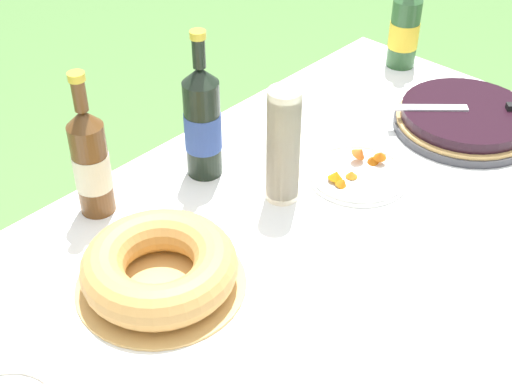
{
  "coord_description": "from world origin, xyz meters",
  "views": [
    {
      "loc": [
        -0.88,
        -0.67,
        1.69
      ],
      "look_at": [
        -0.01,
        0.14,
        0.79
      ],
      "focal_mm": 50.0,
      "sensor_mm": 36.0,
      "label": 1
    }
  ],
  "objects": [
    {
      "name": "garden_table",
      "position": [
        0.0,
        0.0,
        0.66
      ],
      "size": [
        1.7,
        0.97,
        0.73
      ],
      "color": "brown",
      "rests_on": "ground_plane"
    },
    {
      "name": "tablecloth",
      "position": [
        0.0,
        0.0,
        0.71
      ],
      "size": [
        1.71,
        0.98,
        0.1
      ],
      "color": "white",
      "rests_on": "garden_table"
    },
    {
      "name": "berry_tart",
      "position": [
        0.59,
        -0.01,
        0.76
      ],
      "size": [
        0.35,
        0.35,
        0.06
      ],
      "color": "#38383D",
      "rests_on": "tablecloth"
    },
    {
      "name": "serving_knife",
      "position": [
        0.61,
        -0.04,
        0.79
      ],
      "size": [
        0.27,
        0.29,
        0.01
      ],
      "rotation": [
        0.0,
        0.0,
        2.31
      ],
      "color": "silver",
      "rests_on": "berry_tart"
    },
    {
      "name": "bundt_cake",
      "position": [
        -0.29,
        0.12,
        0.77
      ],
      "size": [
        0.32,
        0.32,
        0.09
      ],
      "color": "tan",
      "rests_on": "tablecloth"
    },
    {
      "name": "cup_stack",
      "position": [
        0.07,
        0.14,
        0.86
      ],
      "size": [
        0.07,
        0.07,
        0.27
      ],
      "color": "beige",
      "rests_on": "tablecloth"
    },
    {
      "name": "cider_bottle_green",
      "position": [
        0.78,
        0.3,
        0.85
      ],
      "size": [
        0.08,
        0.08,
        0.31
      ],
      "color": "#2D562D",
      "rests_on": "tablecloth"
    },
    {
      "name": "cider_bottle_amber",
      "position": [
        -0.23,
        0.4,
        0.85
      ],
      "size": [
        0.08,
        0.08,
        0.33
      ],
      "color": "brown",
      "rests_on": "tablecloth"
    },
    {
      "name": "juice_bottle_red",
      "position": [
        0.02,
        0.33,
        0.86
      ],
      "size": [
        0.08,
        0.08,
        0.35
      ],
      "color": "black",
      "rests_on": "tablecloth"
    },
    {
      "name": "snack_plate_right",
      "position": [
        0.24,
        0.06,
        0.74
      ],
      "size": [
        0.23,
        0.23,
        0.06
      ],
      "color": "white",
      "rests_on": "tablecloth"
    }
  ]
}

